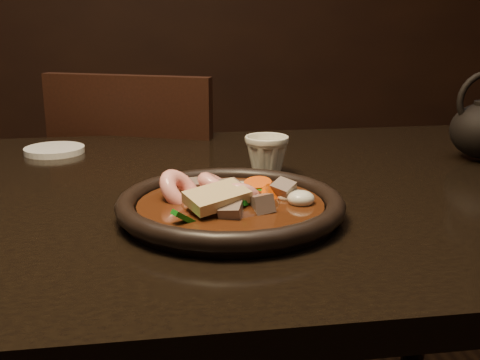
{
  "coord_description": "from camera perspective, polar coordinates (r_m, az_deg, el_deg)",
  "views": [
    {
      "loc": [
        0.06,
        -0.92,
        1.03
      ],
      "look_at": [
        0.19,
        -0.13,
        0.8
      ],
      "focal_mm": 45.0,
      "sensor_mm": 36.0,
      "label": 1
    }
  ],
  "objects": [
    {
      "name": "plate",
      "position": [
        0.83,
        -0.91,
        -2.52
      ],
      "size": [
        0.31,
        0.31,
        0.03
      ],
      "color": "black",
      "rests_on": "table"
    },
    {
      "name": "tea_cup",
      "position": [
        1.03,
        2.54,
        2.41
      ],
      "size": [
        0.09,
        0.09,
        0.08
      ],
      "primitive_type": "imported",
      "rotation": [
        0.0,
        0.0,
        0.27
      ],
      "color": "white",
      "rests_on": "table"
    },
    {
      "name": "table",
      "position": [
        0.99,
        -12.02,
        -5.41
      ],
      "size": [
        1.6,
        0.9,
        0.75
      ],
      "color": "black",
      "rests_on": "floor"
    },
    {
      "name": "saucer_right",
      "position": [
        1.26,
        -17.19,
        2.73
      ],
      "size": [
        0.12,
        0.12,
        0.01
      ],
      "primitive_type": "cylinder",
      "color": "white",
      "rests_on": "table"
    },
    {
      "name": "stirfry",
      "position": [
        0.83,
        -0.95,
        -2.03
      ],
      "size": [
        0.22,
        0.17,
        0.07
      ],
      "color": "#37180A",
      "rests_on": "plate"
    },
    {
      "name": "chair",
      "position": [
        1.58,
        -8.3,
        -4.46
      ],
      "size": [
        0.55,
        0.55,
        0.89
      ],
      "rotation": [
        0.0,
        0.0,
        2.74
      ],
      "color": "black",
      "rests_on": "floor"
    }
  ]
}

